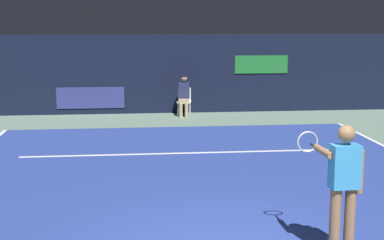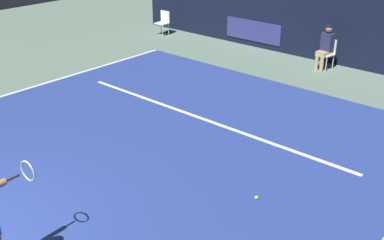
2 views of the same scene
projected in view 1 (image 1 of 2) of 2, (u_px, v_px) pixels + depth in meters
ground_plane at (197, 174)px, 10.99m from camera, size 29.89×29.89×0.00m
court_surface at (197, 174)px, 10.99m from camera, size 9.76×10.09×0.01m
line_service at (188, 153)px, 12.72m from camera, size 7.61×0.10×0.01m
back_wall at (171, 74)px, 18.36m from camera, size 15.16×0.33×2.60m
tennis_player at (343, 182)px, 7.00m from camera, size 0.65×0.93×1.73m
line_judge_on_chair at (184, 95)px, 17.72m from camera, size 0.49×0.57×1.32m
tennis_ball at (334, 170)px, 11.12m from camera, size 0.07×0.07×0.07m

